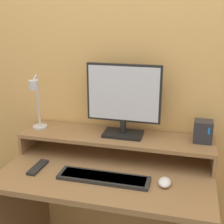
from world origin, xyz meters
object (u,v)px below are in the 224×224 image
object	(u,v)px
router_dock	(203,131)
monitor	(124,99)
desk_lamp	(37,101)
mouse	(165,182)
remote_control	(38,167)
keyboard	(104,178)

from	to	relation	value
router_dock	monitor	bearing A→B (deg)	-177.78
desk_lamp	mouse	size ratio (longest dim) A/B	3.76
router_dock	mouse	bearing A→B (deg)	-120.66
monitor	remote_control	xyz separation A→B (m)	(-0.41, -0.27, -0.34)
remote_control	monitor	bearing A→B (deg)	33.46
desk_lamp	router_dock	xyz separation A→B (m)	(0.94, 0.09, -0.13)
keyboard	monitor	bearing A→B (deg)	83.03
desk_lamp	keyboard	size ratio (longest dim) A/B	0.71
router_dock	keyboard	xyz separation A→B (m)	(-0.48, -0.31, -0.18)
remote_control	router_dock	bearing A→B (deg)	18.73
router_dock	remote_control	world-z (taller)	router_dock
mouse	remote_control	size ratio (longest dim) A/B	0.54
monitor	keyboard	xyz separation A→B (m)	(-0.04, -0.30, -0.34)
mouse	remote_control	bearing A→B (deg)	179.95
mouse	remote_control	world-z (taller)	mouse
desk_lamp	keyboard	bearing A→B (deg)	-25.63
monitor	desk_lamp	distance (m)	0.51
router_dock	remote_control	size ratio (longest dim) A/B	0.74
router_dock	remote_control	bearing A→B (deg)	-161.27
monitor	mouse	bearing A→B (deg)	-45.35
monitor	keyboard	size ratio (longest dim) A/B	0.89
desk_lamp	mouse	distance (m)	0.85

